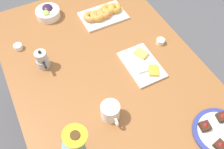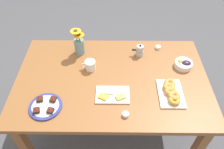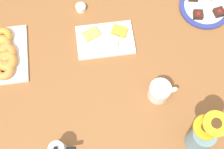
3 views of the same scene
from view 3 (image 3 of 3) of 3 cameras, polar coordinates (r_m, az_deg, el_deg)
name	(u,v)px [view 3 (image 3 of 3)]	position (r m, az deg, el deg)	size (l,w,h in m)	color
ground_plane	(112,117)	(2.08, 0.00, -7.79)	(6.00, 6.00, 0.00)	#4C4C51
dining_table	(112,84)	(1.45, 0.00, -1.79)	(1.60, 1.00, 0.74)	brown
coffee_mug	(160,91)	(1.31, 8.71, -3.05)	(0.13, 0.09, 0.09)	white
cheese_platter	(105,39)	(1.43, -1.21, 6.48)	(0.26, 0.17, 0.03)	white
croissant_platter	(5,54)	(1.47, -19.02, 3.61)	(0.19, 0.29, 0.05)	white
jam_cup_berry	(81,8)	(1.52, -5.74, 12.08)	(0.05, 0.05, 0.03)	white
dessert_plate	(205,6)	(1.59, 16.64, 11.85)	(0.24, 0.24, 0.05)	navy
flower_vase	(201,137)	(1.25, 16.00, -10.90)	(0.11, 0.11, 0.26)	#6B939E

